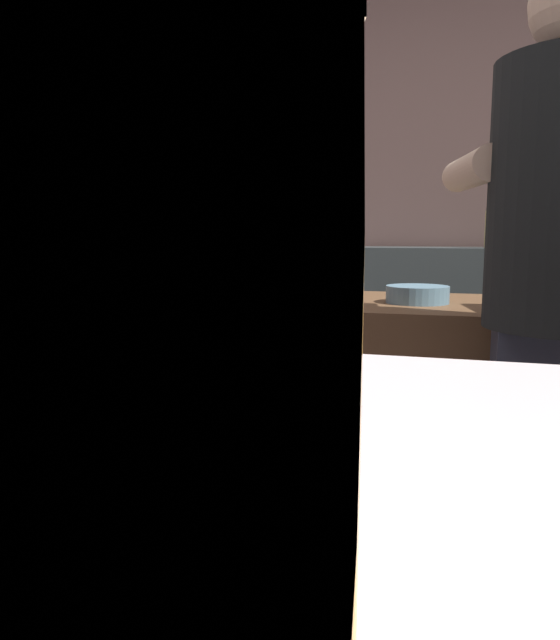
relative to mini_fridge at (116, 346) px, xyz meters
name	(u,v)px	position (x,y,z in m)	size (l,w,h in m)	color
wall_back	(487,194)	(2.02, 0.45, 0.86)	(5.20, 0.10, 2.70)	brown
back_shelf	(439,350)	(1.80, 0.17, 0.04)	(0.95, 0.36, 1.07)	#323A3A
mini_fridge	(116,346)	(0.00, 0.00, 0.00)	(0.67, 0.58, 0.99)	white
mixing_bowl	(417,294)	(1.75, -1.18, 0.46)	(0.19, 0.19, 0.05)	slate
pint_glass_near	(143,355)	(1.78, -2.90, 0.62)	(0.08, 0.08, 0.14)	gold
bottle_vinegar	(492,227)	(2.03, 0.13, 0.68)	(0.07, 0.07, 0.27)	#D5CA78
bottle_hot_sauce	(525,228)	(2.19, 0.21, 0.67)	(0.05, 0.05, 0.24)	#527F33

